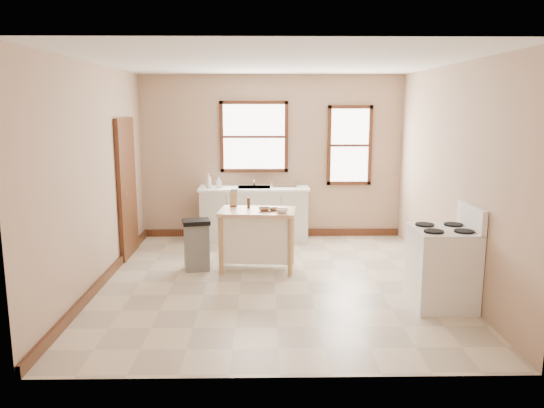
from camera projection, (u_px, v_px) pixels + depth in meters
The scene contains 23 objects.
floor at pixel (274, 281), 6.98m from camera, with size 5.00×5.00×0.00m, color #B3A48E.
ceiling at pixel (275, 62), 6.46m from camera, with size 5.00×5.00×0.00m, color white.
wall_back at pixel (271, 157), 9.18m from camera, with size 4.50×0.04×2.80m, color tan.
wall_left at pixel (96, 176), 6.68m from camera, with size 0.04×5.00×2.80m, color tan.
wall_right at pixel (451, 176), 6.75m from camera, with size 0.04×5.00×2.80m, color tan.
window_main at pixel (254, 137), 9.09m from camera, with size 1.17×0.06×1.22m, color #411511, non-canonical shape.
window_side at pixel (350, 145), 9.14m from camera, with size 0.77×0.06×1.37m, color #411511, non-canonical shape.
door_left at pixel (127, 188), 8.02m from camera, with size 0.06×0.90×2.10m, color #411511.
baseboard_back at pixel (271, 233), 9.39m from camera, with size 4.50×0.04×0.12m, color #411511.
baseboard_left at pixel (105, 278), 6.93m from camera, with size 0.04×5.00×0.12m, color #411511.
sink_counter at pixel (254, 214), 9.05m from camera, with size 1.86×0.62×0.92m, color silver, non-canonical shape.
faucet at pixel (254, 179), 9.12m from camera, with size 0.03×0.03×0.22m, color silver.
soap_bottle_a at pixel (209, 181), 8.83m from camera, with size 0.09×0.09×0.24m, color #B2B2B2.
soap_bottle_b at pixel (219, 182), 8.86m from camera, with size 0.08×0.09×0.18m, color #B2B2B2.
dish_rack at pixel (284, 184), 8.98m from camera, with size 0.43×0.33×0.11m, color silver, non-canonical shape.
kitchen_island at pixel (257, 240), 7.43m from camera, with size 1.04×0.66×0.85m, color #F4C08F, non-canonical shape.
knife_block at pixel (233, 199), 7.60m from camera, with size 0.10×0.10×0.20m, color tan, non-canonical shape.
pepper_grinder at pixel (249, 203), 7.47m from camera, with size 0.04×0.04×0.15m, color #3E2410.
bowl_a at pixel (265, 209), 7.29m from camera, with size 0.18×0.18×0.04m, color brown.
bowl_b at pixel (274, 209), 7.31m from camera, with size 0.14×0.14×0.04m, color brown.
bowl_c at pixel (282, 211), 7.16m from camera, with size 0.17×0.17×0.05m, color silver.
trash_bin at pixel (197, 245), 7.42m from camera, with size 0.37×0.31×0.72m, color slate, non-canonical shape.
gas_stove at pixel (442, 256), 6.06m from camera, with size 0.73×0.74×1.18m, color white, non-canonical shape.
Camera 1 is at (-0.14, -6.67, 2.29)m, focal length 35.00 mm.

